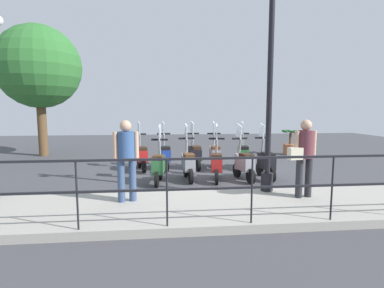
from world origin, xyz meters
TOP-DOWN VIEW (x-y plane):
  - ground_plane at (0.00, 0.00)m, footprint 28.00×28.00m
  - promenade_walkway at (-3.15, 0.00)m, footprint 2.20×20.00m
  - fence_railing at (-4.20, -0.00)m, footprint 0.04×16.03m
  - lamp_post_near at (-2.40, -0.90)m, footprint 0.26×0.90m
  - pedestrian_with_bag at (-2.95, -1.46)m, footprint 0.37×0.64m
  - pedestrian_distant at (-2.86, 2.09)m, footprint 0.39×0.48m
  - tree_large at (4.24, 6.31)m, footprint 3.32×3.32m
  - potted_palm at (3.47, -4.03)m, footprint 1.06×0.66m
  - scooter_near_0 at (-0.70, -1.48)m, footprint 1.23×0.44m
  - scooter_near_1 at (-0.83, -0.82)m, footprint 1.22×0.49m
  - scooter_near_2 at (-0.80, -0.07)m, footprint 1.23×0.46m
  - scooter_near_3 at (-0.67, 0.70)m, footprint 1.23×0.44m
  - scooter_near_4 at (-0.91, 1.49)m, footprint 1.23×0.44m
  - scooter_far_0 at (0.78, -1.24)m, footprint 1.23×0.45m
  - scooter_far_1 at (0.87, -0.32)m, footprint 1.23×0.44m
  - scooter_far_2 at (0.94, 0.34)m, footprint 1.23×0.46m
  - scooter_far_3 at (0.94, 1.31)m, footprint 1.23×0.44m
  - scooter_far_4 at (0.86, 2.06)m, footprint 1.21×0.52m

SIDE VIEW (x-z plane):
  - ground_plane at x=0.00m, z-range 0.00..0.00m
  - promenade_walkway at x=-3.15m, z-range 0.00..0.15m
  - potted_palm at x=3.47m, z-range -0.08..0.97m
  - scooter_near_0 at x=-0.70m, z-range -0.29..1.25m
  - scooter_near_1 at x=-0.83m, z-range -0.29..1.25m
  - scooter_near_2 at x=-0.80m, z-range -0.29..1.25m
  - scooter_near_3 at x=-0.67m, z-range -0.29..1.25m
  - scooter_near_4 at x=-0.91m, z-range -0.29..1.25m
  - scooter_far_0 at x=0.78m, z-range -0.29..1.25m
  - scooter_far_1 at x=0.87m, z-range -0.29..1.25m
  - scooter_far_2 at x=0.94m, z-range -0.29..1.25m
  - scooter_far_3 at x=0.94m, z-range -0.29..1.25m
  - scooter_far_4 at x=0.86m, z-range -0.29..1.25m
  - fence_railing at x=-4.20m, z-range 0.36..1.43m
  - pedestrian_with_bag at x=-2.95m, z-range 0.28..1.87m
  - pedestrian_distant at x=-2.86m, z-range 0.28..1.87m
  - lamp_post_near at x=-2.40m, z-range -0.10..4.56m
  - tree_large at x=4.24m, z-range 0.97..6.26m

